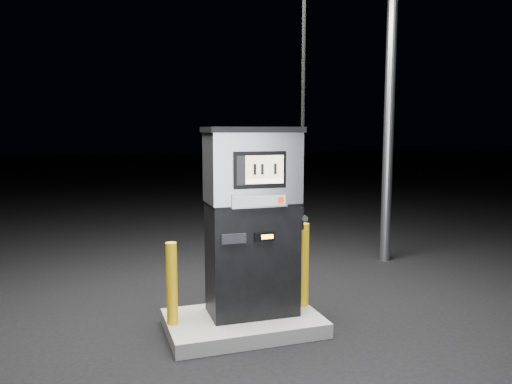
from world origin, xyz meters
name	(u,v)px	position (x,y,z in m)	size (l,w,h in m)	color
ground	(243,330)	(0.00, 0.00, 0.00)	(80.00, 80.00, 0.00)	black
pump_island	(243,323)	(0.00, 0.00, 0.07)	(1.60, 1.00, 0.15)	slate
fuel_dispenser	(252,219)	(0.12, 0.07, 1.17)	(1.09, 0.61, 4.11)	black
bollard_left	(172,283)	(-0.74, 0.03, 0.57)	(0.11, 0.11, 0.84)	yellow
bollard_right	(303,264)	(0.74, 0.13, 0.61)	(0.12, 0.12, 0.92)	yellow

